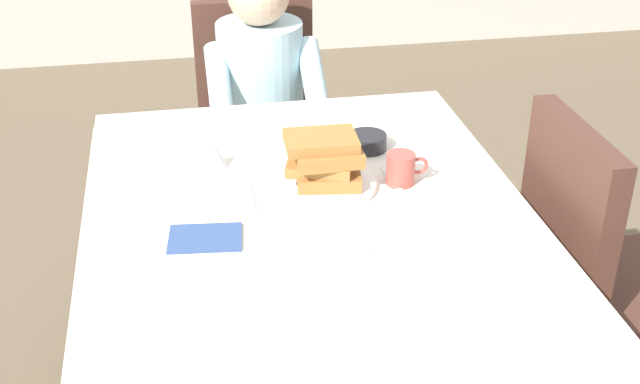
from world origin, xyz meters
name	(u,v)px	position (x,y,z in m)	size (l,w,h in m)	color
dining_table_main	(313,251)	(0.00, 0.00, 0.65)	(1.12, 1.52, 0.74)	silver
chair_diner	(260,112)	(0.00, 1.17, 0.53)	(0.44, 0.45, 0.93)	#4C2D23
diner_person	(264,93)	(0.00, 1.01, 0.67)	(0.40, 0.43, 1.12)	silver
chair_right_side	(593,261)	(0.77, 0.00, 0.53)	(0.45, 0.44, 0.93)	#4C2D23
plate_breakfast	(323,185)	(0.06, 0.16, 0.75)	(0.28, 0.28, 0.02)	white
breakfast_stack	(325,159)	(0.06, 0.16, 0.82)	(0.21, 0.16, 0.13)	#A36B33
cup_coffee	(401,169)	(0.26, 0.15, 0.78)	(0.11, 0.08, 0.08)	#B24C42
bowl_butter	(367,142)	(0.22, 0.36, 0.76)	(0.11, 0.11, 0.04)	black
syrup_pitcher	(213,155)	(-0.22, 0.33, 0.78)	(0.08, 0.08, 0.07)	silver
fork_left_of_plate	(251,197)	(-0.13, 0.14, 0.74)	(0.18, 0.01, 0.01)	silver
knife_right_of_plate	(395,184)	(0.25, 0.14, 0.74)	(0.20, 0.01, 0.01)	silver
spoon_near_edge	(337,251)	(0.03, -0.15, 0.74)	(0.15, 0.01, 0.01)	silver
napkin_folded	(205,238)	(-0.26, -0.04, 0.74)	(0.17, 0.12, 0.01)	#334C7F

